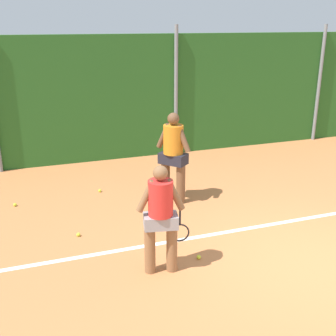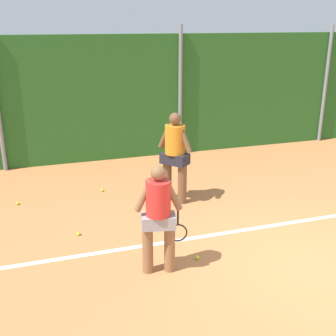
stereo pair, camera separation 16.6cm
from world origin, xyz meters
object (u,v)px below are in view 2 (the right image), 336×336
Objects in this scene: tennis_ball_6 at (150,222)px; tennis_ball_3 at (197,257)px; player_foreground_near at (159,214)px; player_midcourt at (175,153)px; tennis_ball_0 at (18,203)px; tennis_ball_1 at (78,234)px; tennis_ball_2 at (102,190)px.

tennis_ball_3 is at bearing -74.90° from tennis_ball_6.
player_midcourt reaches higher than player_foreground_near.
tennis_ball_6 is at bearing -81.27° from player_midcourt.
tennis_ball_0 is at bearing 134.77° from player_foreground_near.
tennis_ball_3 is (-0.38, -2.24, -0.99)m from player_midcourt.
player_foreground_near is at bearing -100.29° from tennis_ball_6.
player_foreground_near is 24.75× the size of tennis_ball_1.
tennis_ball_0 is at bearing 145.01° from tennis_ball_6.
player_foreground_near is at bearing -55.20° from tennis_ball_1.
player_foreground_near is at bearing -84.70° from tennis_ball_2.
tennis_ball_2 is (1.72, 0.18, 0.00)m from tennis_ball_0.
player_midcourt is 27.62× the size of tennis_ball_3.
player_foreground_near is 3.82m from tennis_ball_0.
player_foreground_near reaches higher than tennis_ball_2.
player_foreground_near is 24.75× the size of tennis_ball_3.
tennis_ball_0 is at bearing -143.75° from player_midcourt.
tennis_ball_0 is 1.00× the size of tennis_ball_3.
tennis_ball_1 is at bearing 141.12° from tennis_ball_3.
player_foreground_near is at bearing -169.69° from tennis_ball_3.
player_midcourt is 27.62× the size of tennis_ball_2.
player_foreground_near is 3.43m from tennis_ball_2.
player_midcourt reaches higher than tennis_ball_2.
tennis_ball_1 and tennis_ball_3 have the same top height.
player_midcourt reaches higher than tennis_ball_3.
tennis_ball_3 is at bearing -73.32° from tennis_ball_2.
tennis_ball_1 is 1.97m from tennis_ball_2.
tennis_ball_2 is at bearing 107.89° from tennis_ball_6.
tennis_ball_1 is (-2.04, -0.90, -0.99)m from player_midcourt.
player_midcourt is 1.51m from tennis_ball_6.
player_midcourt reaches higher than tennis_ball_1.
tennis_ball_0 is at bearing 131.76° from tennis_ball_3.
tennis_ball_3 is (0.65, 0.12, -0.88)m from player_foreground_near.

